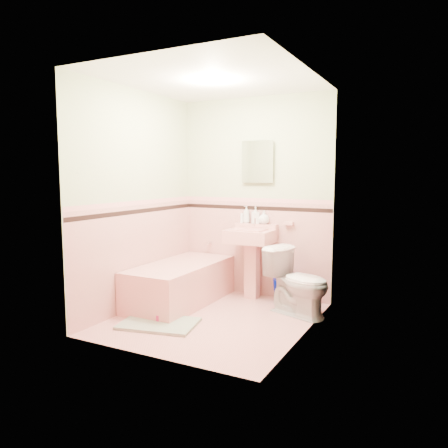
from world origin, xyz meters
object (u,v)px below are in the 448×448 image
at_px(medicine_cabinet, 258,162).
at_px(soap_bottle_left, 246,214).
at_px(shoe, 164,318).
at_px(soap_bottle_mid, 255,215).
at_px(toilet, 298,282).
at_px(bucket, 284,290).
at_px(soap_bottle_right, 264,217).
at_px(sink, 250,265).
at_px(bathtub, 181,284).

height_order(medicine_cabinet, soap_bottle_left, medicine_cabinet).
bearing_deg(medicine_cabinet, shoe, -106.84).
distance_m(soap_bottle_mid, toilet, 1.11).
bearing_deg(bucket, soap_bottle_left, 170.43).
bearing_deg(soap_bottle_right, medicine_cabinet, 163.72).
height_order(medicine_cabinet, soap_bottle_right, medicine_cabinet).
height_order(toilet, bucket, toilet).
distance_m(medicine_cabinet, toilet, 1.60).
bearing_deg(sink, shoe, -109.51).
xyz_separation_m(bucket, shoe, (-0.85, -1.32, -0.08)).
xyz_separation_m(bathtub, soap_bottle_left, (0.54, 0.71, 0.81)).
relative_size(soap_bottle_left, soap_bottle_mid, 1.02).
bearing_deg(sink, soap_bottle_left, 127.46).
relative_size(bathtub, bucket, 5.37).
distance_m(toilet, bucket, 0.55).
relative_size(medicine_cabinet, bucket, 1.58).
relative_size(medicine_cabinet, shoe, 3.01).
bearing_deg(soap_bottle_left, bathtub, -127.36).
height_order(sink, shoe, sink).
xyz_separation_m(soap_bottle_right, shoe, (-0.54, -1.41, -0.95)).
xyz_separation_m(medicine_cabinet, soap_bottle_mid, (-0.01, -0.03, -0.67)).
relative_size(bathtub, toilet, 2.03).
bearing_deg(toilet, soap_bottle_left, 79.19).
bearing_deg(toilet, shoe, 147.65).
bearing_deg(toilet, bucket, 56.09).
distance_m(bathtub, bucket, 1.26).
bearing_deg(toilet, soap_bottle_mid, 75.12).
bearing_deg(bathtub, bucket, 29.33).
distance_m(sink, shoe, 1.36).
bearing_deg(sink, medicine_cabinet, 90.00).
height_order(soap_bottle_right, shoe, soap_bottle_right).
xyz_separation_m(bathtub, shoe, (0.24, -0.70, -0.16)).
distance_m(bucket, shoe, 1.57).
xyz_separation_m(bathtub, bucket, (1.10, 0.62, -0.09)).
relative_size(sink, medicine_cabinet, 1.96).
xyz_separation_m(soap_bottle_mid, soap_bottle_right, (0.12, 0.00, -0.02)).
height_order(toilet, shoe, toilet).
distance_m(soap_bottle_mid, bucket, 1.00).
distance_m(soap_bottle_left, soap_bottle_right, 0.24).
bearing_deg(shoe, soap_bottle_mid, 49.59).
bearing_deg(shoe, soap_bottle_right, 45.39).
xyz_separation_m(sink, toilet, (0.72, -0.32, -0.06)).
relative_size(sink, soap_bottle_left, 3.96).
bearing_deg(medicine_cabinet, soap_bottle_left, -167.73).
bearing_deg(soap_bottle_right, shoe, -110.91).
relative_size(medicine_cabinet, soap_bottle_left, 2.02).
distance_m(soap_bottle_right, bucket, 0.93).
height_order(bathtub, toilet, toilet).
xyz_separation_m(medicine_cabinet, soap_bottle_left, (-0.14, -0.03, -0.66)).
relative_size(soap_bottle_mid, soap_bottle_right, 1.27).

